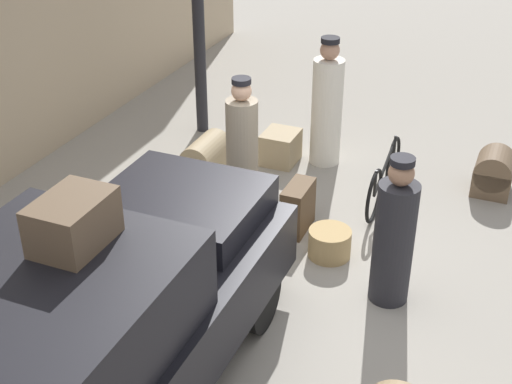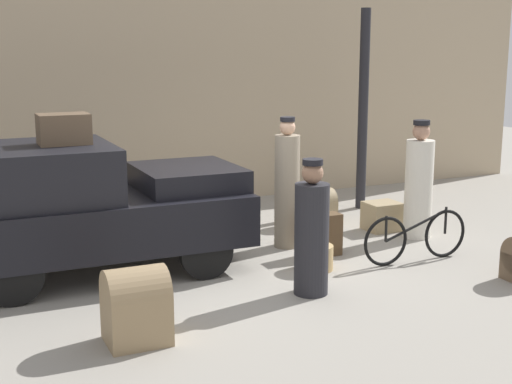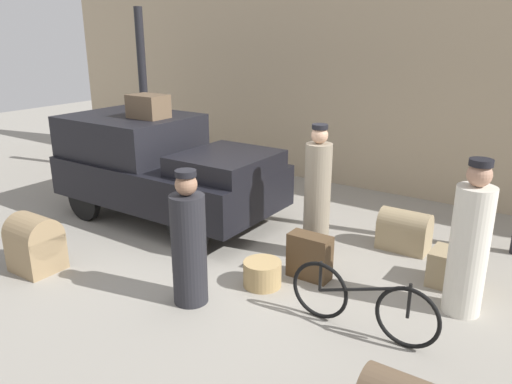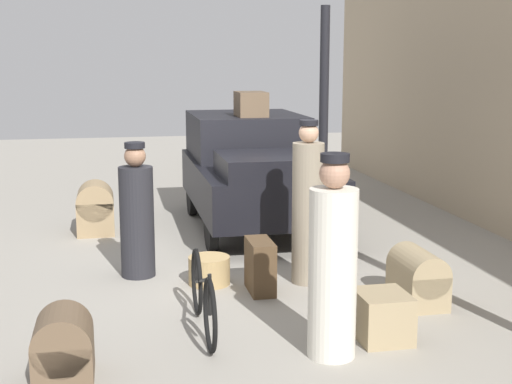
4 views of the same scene
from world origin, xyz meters
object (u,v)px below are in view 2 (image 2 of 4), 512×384
(trunk_barrel_dark, at_px, (313,208))
(wicker_basket, at_px, (315,257))
(porter_carrying_trunk, at_px, (419,185))
(trunk_large_brown, at_px, (321,235))
(porter_lifting_near_truck, at_px, (312,234))
(porter_standing_middle, at_px, (287,188))
(trunk_on_truck_roof, at_px, (64,129))
(suitcase_small_leather, at_px, (136,305))
(suitcase_black_upright, at_px, (382,216))
(truck, at_px, (84,204))
(bicycle, at_px, (416,237))

(trunk_barrel_dark, bearing_deg, wicker_basket, -117.95)
(porter_carrying_trunk, bearing_deg, trunk_barrel_dark, 130.33)
(trunk_large_brown, bearing_deg, porter_lifting_near_truck, -123.67)
(porter_standing_middle, bearing_deg, trunk_on_truck_roof, -179.04)
(suitcase_small_leather, distance_m, suitcase_black_upright, 5.36)
(suitcase_black_upright, relative_size, trunk_on_truck_roof, 0.86)
(suitcase_small_leather, bearing_deg, wicker_basket, 25.83)
(porter_lifting_near_truck, xyz_separation_m, trunk_on_truck_roof, (-2.44, 1.85, 1.14))
(porter_standing_middle, relative_size, suitcase_small_leather, 2.46)
(truck, bearing_deg, suitcase_black_upright, 3.30)
(suitcase_black_upright, height_order, trunk_on_truck_roof, trunk_on_truck_roof)
(wicker_basket, relative_size, suitcase_small_leather, 0.62)
(porter_standing_middle, xyz_separation_m, suitcase_small_leather, (-2.86, -2.43, -0.49))
(truck, height_order, trunk_barrel_dark, truck)
(wicker_basket, bearing_deg, trunk_on_truck_roof, 160.01)
(suitcase_small_leather, bearing_deg, porter_carrying_trunk, 23.02)
(porter_carrying_trunk, xyz_separation_m, suitcase_small_leather, (-4.90, -2.08, -0.43))
(truck, relative_size, bicycle, 2.26)
(trunk_large_brown, bearing_deg, trunk_on_truck_roof, 170.58)
(trunk_barrel_dark, bearing_deg, porter_standing_middle, -134.96)
(porter_carrying_trunk, xyz_separation_m, suitcase_black_upright, (-0.25, 0.56, -0.59))
(porter_standing_middle, distance_m, porter_carrying_trunk, 2.07)
(wicker_basket, distance_m, porter_carrying_trunk, 2.41)
(porter_standing_middle, relative_size, porter_carrying_trunk, 1.06)
(wicker_basket, xyz_separation_m, porter_standing_middle, (0.15, 1.12, 0.71))
(porter_carrying_trunk, bearing_deg, trunk_large_brown, -172.04)
(truck, distance_m, porter_carrying_trunk, 4.93)
(porter_lifting_near_truck, height_order, suitcase_black_upright, porter_lifting_near_truck)
(truck, distance_m, trunk_barrel_dark, 4.00)
(bicycle, bearing_deg, porter_lifting_near_truck, -164.23)
(wicker_basket, bearing_deg, porter_carrying_trunk, 19.37)
(porter_standing_middle, relative_size, suitcase_black_upright, 3.58)
(trunk_barrel_dark, distance_m, suitcase_small_leather, 5.09)
(suitcase_small_leather, bearing_deg, truck, 90.44)
(porter_standing_middle, height_order, trunk_large_brown, porter_standing_middle)
(porter_standing_middle, distance_m, trunk_large_brown, 0.86)
(porter_standing_middle, distance_m, suitcase_small_leather, 3.79)
(suitcase_black_upright, xyz_separation_m, trunk_on_truck_roof, (-4.87, -0.27, 1.64))
(trunk_on_truck_roof, bearing_deg, porter_lifting_near_truck, -37.12)
(truck, height_order, trunk_large_brown, truck)
(wicker_basket, distance_m, porter_lifting_near_truck, 1.08)
(suitcase_small_leather, relative_size, trunk_large_brown, 1.31)
(wicker_basket, xyz_separation_m, trunk_large_brown, (0.38, 0.52, 0.13))
(trunk_large_brown, bearing_deg, porter_carrying_trunk, 7.96)
(truck, xyz_separation_m, trunk_barrel_dark, (3.82, 1.00, -0.62))
(bicycle, height_order, suitcase_black_upright, bicycle)
(porter_carrying_trunk, relative_size, trunk_large_brown, 3.04)
(porter_carrying_trunk, bearing_deg, wicker_basket, -160.63)
(trunk_barrel_dark, bearing_deg, trunk_large_brown, -114.80)
(porter_lifting_near_truck, relative_size, suitcase_small_leather, 2.10)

